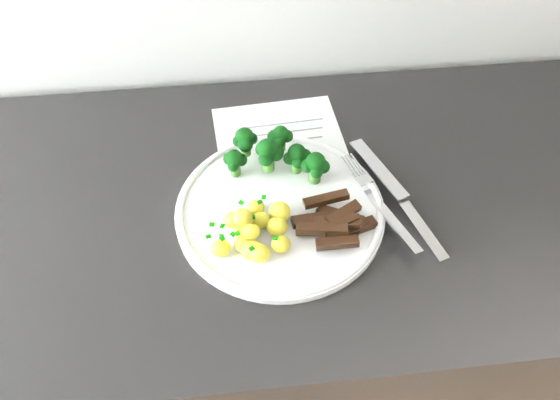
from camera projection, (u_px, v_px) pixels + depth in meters
counter at (271, 337)px, 1.18m from camera, size 2.32×0.58×0.87m
recipe_paper at (286, 162)px, 0.90m from camera, size 0.23×0.31×0.00m
plate at (280, 209)px, 0.82m from camera, size 0.31×0.31×0.02m
broccoli at (276, 152)px, 0.84m from camera, size 0.16×0.10×0.07m
potatoes at (254, 230)px, 0.78m from camera, size 0.12×0.11×0.05m
beef_strips at (335, 223)px, 0.79m from camera, size 0.12×0.10×0.03m
fork at (382, 205)px, 0.81m from camera, size 0.08×0.20×0.02m
knife at (408, 211)px, 0.82m from camera, size 0.10×0.25×0.03m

